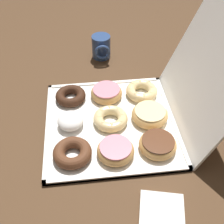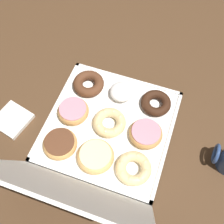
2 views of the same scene
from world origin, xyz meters
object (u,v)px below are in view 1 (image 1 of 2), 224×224
at_px(powdered_filled_donut_1, 70,121).
at_px(napkin_stack, 162,213).
at_px(chocolate_cake_ring_donut_2, 72,153).
at_px(pink_frosted_donut_3, 105,93).
at_px(cruller_donut_6, 142,91).
at_px(glazed_ring_donut_7, 150,115).
at_px(coffee_mug, 101,47).
at_px(chocolate_frosted_donut_8, 158,144).
at_px(chocolate_cake_ring_donut_0, 71,96).
at_px(cruller_donut_4, 111,118).
at_px(pink_frosted_donut_5, 117,150).
at_px(donut_box, 111,123).

bearing_deg(powdered_filled_donut_1, napkin_stack, 34.21).
xyz_separation_m(powdered_filled_donut_1, chocolate_cake_ring_donut_2, (0.13, 0.00, -0.00)).
xyz_separation_m(chocolate_cake_ring_donut_2, napkin_stack, (0.20, 0.22, -0.02)).
xyz_separation_m(pink_frosted_donut_3, cruller_donut_6, (0.00, 0.13, -0.00)).
relative_size(glazed_ring_donut_7, coffee_mug, 1.22).
distance_m(chocolate_frosted_donut_8, napkin_stack, 0.21).
height_order(cruller_donut_6, chocolate_frosted_donut_8, chocolate_frosted_donut_8).
distance_m(chocolate_cake_ring_donut_0, cruller_donut_4, 0.18).
bearing_deg(cruller_donut_6, glazed_ring_donut_7, 1.29).
bearing_deg(napkin_stack, chocolate_cake_ring_donut_0, -154.17).
bearing_deg(chocolate_cake_ring_donut_2, cruller_donut_4, 135.07).
bearing_deg(chocolate_cake_ring_donut_2, powdered_filled_donut_1, -178.34).
xyz_separation_m(cruller_donut_4, coffee_mug, (-0.41, 0.01, 0.02)).
distance_m(powdered_filled_donut_1, napkin_stack, 0.40).
relative_size(cruller_donut_6, napkin_stack, 1.02).
xyz_separation_m(powdered_filled_donut_1, pink_frosted_donut_5, (0.13, 0.14, -0.00)).
bearing_deg(pink_frosted_donut_5, chocolate_cake_ring_donut_2, -93.12).
xyz_separation_m(chocolate_cake_ring_donut_2, cruller_donut_6, (-0.26, 0.26, 0.00)).
bearing_deg(napkin_stack, coffee_mug, -173.24).
bearing_deg(cruller_donut_6, chocolate_frosted_donut_8, 0.05).
bearing_deg(pink_frosted_donut_3, glazed_ring_donut_7, 45.29).
xyz_separation_m(donut_box, powdered_filled_donut_1, (0.00, -0.13, 0.03)).
xyz_separation_m(chocolate_cake_ring_donut_0, cruller_donut_6, (0.00, 0.26, 0.00)).
height_order(chocolate_cake_ring_donut_2, cruller_donut_6, same).
bearing_deg(donut_box, napkin_stack, 15.81).
relative_size(cruller_donut_4, coffee_mug, 1.16).
bearing_deg(glazed_ring_donut_7, cruller_donut_4, -92.19).
height_order(donut_box, napkin_stack, same).
relative_size(chocolate_cake_ring_donut_2, pink_frosted_donut_3, 1.02).
distance_m(chocolate_cake_ring_donut_0, napkin_stack, 0.51).
relative_size(powdered_filled_donut_1, cruller_donut_4, 0.74).
xyz_separation_m(donut_box, pink_frosted_donut_5, (0.14, 0.00, 0.02)).
xyz_separation_m(chocolate_frosted_donut_8, napkin_stack, (0.21, -0.04, -0.02)).
xyz_separation_m(pink_frosted_donut_3, pink_frosted_donut_5, (0.27, 0.01, 0.00)).
distance_m(powdered_filled_donut_1, glazed_ring_donut_7, 0.26).
height_order(chocolate_cake_ring_donut_2, cruller_donut_4, same).
xyz_separation_m(donut_box, pink_frosted_donut_3, (-0.13, -0.00, 0.02)).
xyz_separation_m(cruller_donut_6, chocolate_frosted_donut_8, (0.25, 0.00, 0.00)).
distance_m(cruller_donut_4, napkin_stack, 0.35).
bearing_deg(pink_frosted_donut_3, coffee_mug, 177.94).
bearing_deg(chocolate_cake_ring_donut_0, coffee_mug, 153.90).
bearing_deg(cruller_donut_6, chocolate_cake_ring_donut_0, -90.79).
relative_size(powdered_filled_donut_1, chocolate_cake_ring_donut_2, 0.74).
height_order(chocolate_cake_ring_donut_0, pink_frosted_donut_5, pink_frosted_donut_5).
bearing_deg(chocolate_cake_ring_donut_0, donut_box, 44.86).
relative_size(chocolate_cake_ring_donut_0, napkin_stack, 0.96).
bearing_deg(chocolate_cake_ring_donut_2, pink_frosted_donut_5, 86.88).
bearing_deg(pink_frosted_donut_3, pink_frosted_donut_5, 1.63).
bearing_deg(cruller_donut_4, powdered_filled_donut_1, -89.46).
relative_size(chocolate_cake_ring_donut_0, glazed_ring_donut_7, 0.89).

